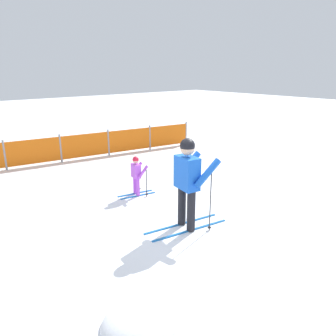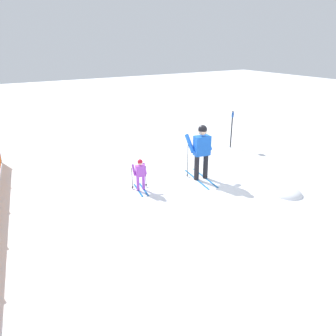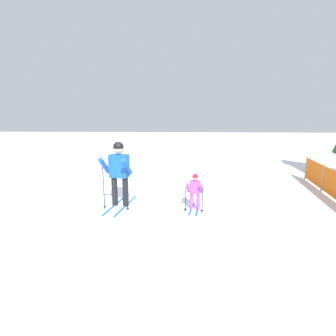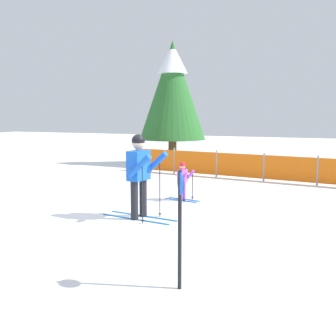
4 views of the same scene
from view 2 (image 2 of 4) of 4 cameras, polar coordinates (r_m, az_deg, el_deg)
name	(u,v)px [view 2 (image 2 of 4)]	position (r m, az deg, el deg)	size (l,w,h in m)	color
ground_plane	(202,181)	(10.47, 5.93, -2.32)	(60.00, 60.00, 0.00)	white
skier_adult	(202,147)	(10.30, 5.86, 3.62)	(1.72, 0.82, 1.78)	#1966B2
skier_child	(140,173)	(9.64, -4.85, -0.79)	(0.94, 0.49, 0.98)	#1966B2
trail_marker	(232,125)	(13.73, 11.07, 7.32)	(0.17, 0.25, 1.53)	black
snow_mound	(285,193)	(10.24, 19.65, -4.11)	(1.04, 0.89, 0.42)	white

